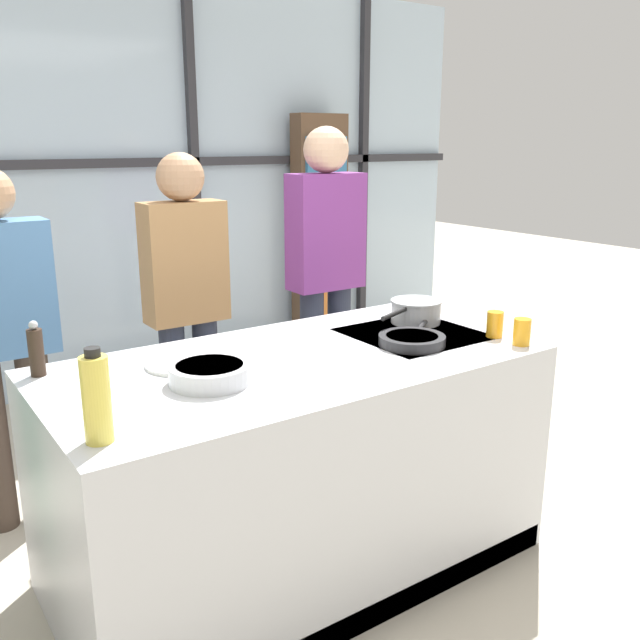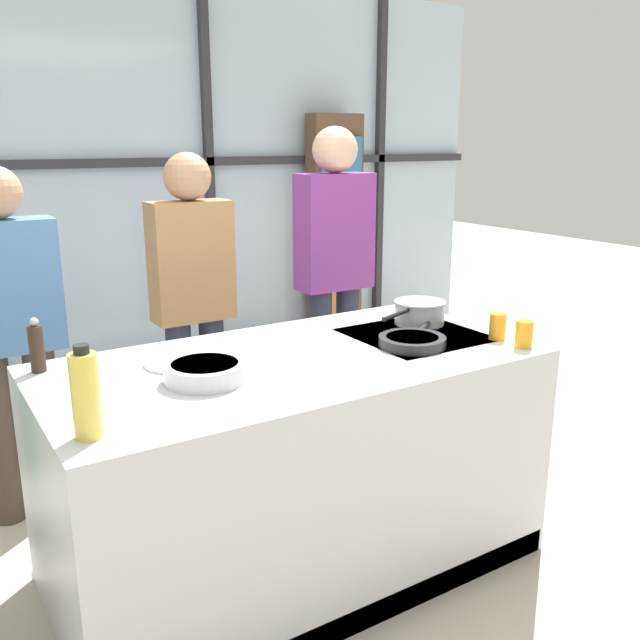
# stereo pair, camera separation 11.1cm
# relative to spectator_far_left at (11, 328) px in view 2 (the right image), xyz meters

# --- Properties ---
(ground_plane) EXTENTS (18.00, 18.00, 0.00)m
(ground_plane) POSITION_rel_spectator_far_left_xyz_m (0.84, -1.00, -0.90)
(ground_plane) COLOR #BCB29E
(back_window_wall) EXTENTS (6.40, 0.10, 2.80)m
(back_window_wall) POSITION_rel_spectator_far_left_xyz_m (0.84, 1.57, 0.51)
(back_window_wall) COLOR silver
(back_window_wall) RESTS_ON ground_plane
(bookshelf) EXTENTS (0.44, 0.19, 1.88)m
(bookshelf) POSITION_rel_spectator_far_left_xyz_m (2.61, 1.39, 0.05)
(bookshelf) COLOR brown
(bookshelf) RESTS_ON ground_plane
(demo_island) EXTENTS (1.87, 0.94, 0.89)m
(demo_island) POSITION_rel_spectator_far_left_xyz_m (0.84, -1.00, -0.45)
(demo_island) COLOR silver
(demo_island) RESTS_ON ground_plane
(spectator_far_left) EXTENTS (0.43, 0.22, 1.59)m
(spectator_far_left) POSITION_rel_spectator_far_left_xyz_m (0.00, 0.00, 0.00)
(spectator_far_left) COLOR #47382D
(spectator_far_left) RESTS_ON ground_plane
(spectator_center_left) EXTENTS (0.40, 0.23, 1.63)m
(spectator_center_left) POSITION_rel_spectator_far_left_xyz_m (0.84, 0.00, 0.04)
(spectator_center_left) COLOR #232838
(spectator_center_left) RESTS_ON ground_plane
(spectator_center_right) EXTENTS (0.42, 0.25, 1.76)m
(spectator_center_right) POSITION_rel_spectator_far_left_xyz_m (1.69, 0.00, 0.12)
(spectator_center_right) COLOR #232838
(spectator_center_right) RESTS_ON ground_plane
(frying_pan) EXTENTS (0.43, 0.34, 0.04)m
(frying_pan) POSITION_rel_spectator_far_left_xyz_m (1.32, -1.12, 0.01)
(frying_pan) COLOR #232326
(frying_pan) RESTS_ON demo_island
(saucepan) EXTENTS (0.41, 0.24, 0.10)m
(saucepan) POSITION_rel_spectator_far_left_xyz_m (1.56, -0.88, 0.05)
(saucepan) COLOR silver
(saucepan) RESTS_ON demo_island
(white_plate) EXTENTS (0.27, 0.27, 0.01)m
(white_plate) POSITION_rel_spectator_far_left_xyz_m (0.46, -0.84, -0.00)
(white_plate) COLOR white
(white_plate) RESTS_ON demo_island
(mixing_bowl) EXTENTS (0.28, 0.28, 0.07)m
(mixing_bowl) POSITION_rel_spectator_far_left_xyz_m (0.46, -1.06, 0.03)
(mixing_bowl) COLOR silver
(mixing_bowl) RESTS_ON demo_island
(oil_bottle) EXTENTS (0.08, 0.08, 0.27)m
(oil_bottle) POSITION_rel_spectator_far_left_xyz_m (0.01, -1.31, 0.12)
(oil_bottle) COLOR #E0CC4C
(oil_bottle) RESTS_ON demo_island
(pepper_grinder) EXTENTS (0.05, 0.05, 0.20)m
(pepper_grinder) POSITION_rel_spectator_far_left_xyz_m (-0.00, -0.65, 0.08)
(pepper_grinder) COLOR #332319
(pepper_grinder) RESTS_ON demo_island
(juice_glass_near) EXTENTS (0.07, 0.07, 0.11)m
(juice_glass_near) POSITION_rel_spectator_far_left_xyz_m (1.68, -1.37, 0.05)
(juice_glass_near) COLOR orange
(juice_glass_near) RESTS_ON demo_island
(juice_glass_far) EXTENTS (0.07, 0.07, 0.11)m
(juice_glass_far) POSITION_rel_spectator_far_left_xyz_m (1.68, -1.23, 0.05)
(juice_glass_far) COLOR orange
(juice_glass_far) RESTS_ON demo_island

